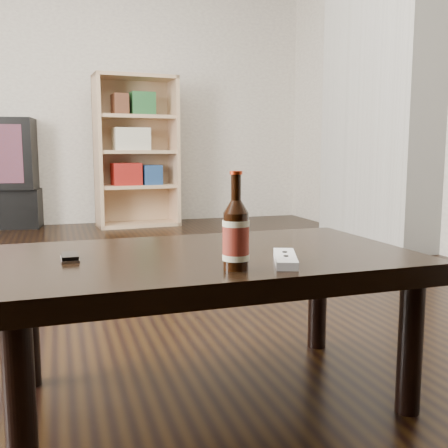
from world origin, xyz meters
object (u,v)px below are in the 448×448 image
object	(u,v)px
coffee_table	(208,273)
phone	(70,257)
beer_bottle	(236,235)
bookshelf	(135,149)
remote	(285,259)

from	to	relation	value
coffee_table	phone	distance (m)	0.38
coffee_table	beer_bottle	distance (m)	0.26
beer_bottle	bookshelf	bearing A→B (deg)	85.42
coffee_table	phone	world-z (taller)	phone
beer_bottle	remote	size ratio (longest dim) A/B	1.21
bookshelf	beer_bottle	bearing A→B (deg)	-99.00
coffee_table	remote	size ratio (longest dim) A/B	5.86
coffee_table	remote	bearing A→B (deg)	-50.29
phone	remote	size ratio (longest dim) A/B	0.45
beer_bottle	remote	distance (m)	0.17
bookshelf	remote	xyz separation A→B (m)	(-0.16, -3.84, -0.30)
bookshelf	remote	world-z (taller)	bookshelf
remote	beer_bottle	bearing A→B (deg)	-147.17
bookshelf	coffee_table	world-z (taller)	bookshelf
beer_bottle	phone	xyz separation A→B (m)	(-0.38, 0.24, -0.08)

